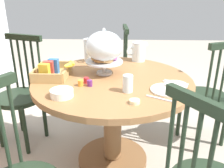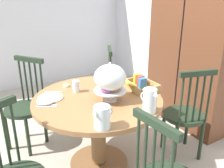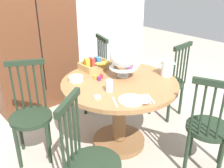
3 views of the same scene
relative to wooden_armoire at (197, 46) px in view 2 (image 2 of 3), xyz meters
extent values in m
plane|color=#A89E8E|center=(0.11, -1.50, -0.98)|extent=(10.00, 10.00, 0.00)
cube|color=silver|center=(-2.32, -1.14, 0.32)|extent=(0.06, 4.32, 2.60)
cube|color=brown|center=(0.00, 0.00, -0.03)|extent=(1.10, 0.56, 1.90)
cube|color=black|center=(0.00, -0.28, 0.06)|extent=(0.01, 0.01, 1.52)
cylinder|color=olive|center=(0.22, -1.48, -0.26)|extent=(1.15, 1.15, 0.04)
cylinder|color=brown|center=(0.22, -1.48, -0.60)|extent=(0.14, 0.14, 0.63)
cylinder|color=brown|center=(0.22, -1.48, -0.95)|extent=(0.56, 0.56, 0.06)
cylinder|color=#1E2D1E|center=(0.48, -0.64, -0.53)|extent=(0.40, 0.40, 0.04)
cylinder|color=#1E2D1E|center=(0.39, -0.47, -0.76)|extent=(0.04, 0.04, 0.45)
cylinder|color=#1E2D1E|center=(0.30, -0.74, -0.76)|extent=(0.04, 0.04, 0.45)
cylinder|color=#1E2D1E|center=(0.66, -0.55, -0.76)|extent=(0.04, 0.04, 0.45)
cylinder|color=#1E2D1E|center=(0.57, -0.82, -0.76)|extent=(0.04, 0.04, 0.45)
cylinder|color=#1E2D1E|center=(0.68, -0.56, -0.29)|extent=(0.02, 0.02, 0.48)
cylinder|color=#1E2D1E|center=(0.65, -0.63, -0.29)|extent=(0.02, 0.02, 0.48)
cylinder|color=#1E2D1E|center=(0.63, -0.69, -0.29)|extent=(0.02, 0.02, 0.48)
cylinder|color=#1E2D1E|center=(0.61, -0.76, -0.29)|extent=(0.02, 0.02, 0.48)
cylinder|color=#1E2D1E|center=(0.59, -0.83, -0.29)|extent=(0.02, 0.02, 0.48)
cube|color=#1E2D1E|center=(0.63, -0.69, -0.03)|extent=(0.14, 0.35, 0.05)
cylinder|color=#1E2D1E|center=(-0.56, -1.07, -0.53)|extent=(0.40, 0.40, 0.04)
cylinder|color=#1E2D1E|center=(-0.74, -1.13, -0.76)|extent=(0.04, 0.04, 0.45)
cylinder|color=#1E2D1E|center=(-0.50, -1.26, -0.76)|extent=(0.04, 0.04, 0.45)
cylinder|color=#1E2D1E|center=(-0.61, -0.88, -0.76)|extent=(0.04, 0.04, 0.45)
cylinder|color=#1E2D1E|center=(-0.37, -1.01, -0.76)|extent=(0.04, 0.04, 0.45)
cylinder|color=#1E2D1E|center=(-0.61, -0.86, -0.29)|extent=(0.02, 0.02, 0.48)
cylinder|color=#1E2D1E|center=(-0.54, -0.90, -0.29)|extent=(0.02, 0.02, 0.48)
cylinder|color=#1E2D1E|center=(-0.48, -0.93, -0.29)|extent=(0.02, 0.02, 0.48)
cylinder|color=#1E2D1E|center=(-0.42, -0.96, -0.29)|extent=(0.02, 0.02, 0.48)
cylinder|color=#1E2D1E|center=(-0.36, -0.99, -0.29)|extent=(0.02, 0.02, 0.48)
cube|color=#1E2D1E|center=(-0.48, -0.93, -0.03)|extent=(0.34, 0.20, 0.05)
cylinder|color=#1E2D1E|center=(-0.50, -1.98, -0.53)|extent=(0.40, 0.40, 0.04)
cylinder|color=#1E2D1E|center=(-0.53, -2.17, -0.76)|extent=(0.04, 0.04, 0.45)
cylinder|color=#1E2D1E|center=(-0.30, -2.01, -0.76)|extent=(0.04, 0.04, 0.45)
cylinder|color=#1E2D1E|center=(-0.69, -1.94, -0.76)|extent=(0.04, 0.04, 0.45)
cylinder|color=#1E2D1E|center=(-0.46, -1.78, -0.76)|extent=(0.04, 0.04, 0.45)
cylinder|color=#1E2D1E|center=(-0.70, -1.93, -0.29)|extent=(0.02, 0.02, 0.48)
cylinder|color=#1E2D1E|center=(-0.65, -1.89, -0.29)|extent=(0.02, 0.02, 0.48)
cylinder|color=#1E2D1E|center=(-0.59, -1.85, -0.29)|extent=(0.02, 0.02, 0.48)
cylinder|color=#1E2D1E|center=(-0.53, -1.81, -0.29)|extent=(0.02, 0.02, 0.48)
cylinder|color=#1E2D1E|center=(-0.47, -1.77, -0.29)|extent=(0.02, 0.02, 0.48)
cube|color=#1E2D1E|center=(-0.59, -1.85, -0.03)|extent=(0.32, 0.24, 0.05)
cylinder|color=#1E2D1E|center=(0.38, -2.28, -0.29)|extent=(0.02, 0.02, 0.48)
cylinder|color=#1E2D1E|center=(0.36, -2.21, -0.29)|extent=(0.02, 0.02, 0.48)
cylinder|color=#1E2D1E|center=(1.17, -1.57, -0.29)|extent=(0.02, 0.02, 0.48)
cylinder|color=#1E2D1E|center=(1.10, -1.58, -0.29)|extent=(0.02, 0.02, 0.48)
cylinder|color=#1E2D1E|center=(1.03, -1.58, -0.29)|extent=(0.02, 0.02, 0.48)
cylinder|color=#1E2D1E|center=(0.96, -1.59, -0.29)|extent=(0.02, 0.02, 0.48)
cube|color=#1E2D1E|center=(1.10, -1.58, -0.03)|extent=(0.36, 0.06, 0.05)
cylinder|color=silver|center=(0.32, -1.41, -0.24)|extent=(0.12, 0.12, 0.02)
cylinder|color=silver|center=(0.32, -1.41, -0.20)|extent=(0.03, 0.03, 0.09)
cylinder|color=silver|center=(0.32, -1.41, -0.15)|extent=(0.28, 0.28, 0.01)
torus|color=#B27033|center=(0.36, -1.40, -0.12)|extent=(0.10, 0.10, 0.03)
torus|color=#D19347|center=(0.34, -1.36, -0.12)|extent=(0.10, 0.10, 0.03)
torus|color=#935628|center=(0.28, -1.38, -0.12)|extent=(0.10, 0.10, 0.03)
torus|color=tan|center=(0.29, -1.43, -0.12)|extent=(0.10, 0.10, 0.03)
torus|color=#994C84|center=(0.35, -1.46, -0.12)|extent=(0.10, 0.10, 0.03)
ellipsoid|color=silver|center=(0.32, -1.41, -0.03)|extent=(0.27, 0.27, 0.22)
sphere|color=silver|center=(0.32, -1.41, 0.09)|extent=(0.02, 0.02, 0.02)
cylinder|color=silver|center=(0.67, -1.26, -0.15)|extent=(0.11, 0.11, 0.20)
cylinder|color=orange|center=(0.67, -1.26, -0.18)|extent=(0.09, 0.09, 0.13)
cone|color=silver|center=(0.73, -1.26, -0.06)|extent=(0.04, 0.04, 0.03)
torus|color=silver|center=(0.60, -1.26, -0.14)|extent=(0.07, 0.02, 0.07)
cylinder|color=silver|center=(0.68, -1.69, -0.16)|extent=(0.12, 0.12, 0.17)
cylinder|color=white|center=(0.68, -1.69, -0.19)|extent=(0.10, 0.10, 0.11)
cone|color=silver|center=(0.70, -1.75, -0.09)|extent=(0.05, 0.05, 0.03)
torus|color=silver|center=(0.65, -1.62, -0.15)|extent=(0.04, 0.07, 0.07)
cube|color=tan|center=(0.26, -1.03, -0.24)|extent=(0.30, 0.22, 0.01)
cube|color=tan|center=(0.26, -1.14, -0.21)|extent=(0.30, 0.02, 0.07)
cube|color=tan|center=(0.26, -0.92, -0.21)|extent=(0.30, 0.02, 0.07)
cube|color=tan|center=(0.11, -1.03, -0.21)|extent=(0.02, 0.22, 0.07)
cube|color=tan|center=(0.41, -1.03, -0.21)|extent=(0.02, 0.22, 0.07)
cube|color=gold|center=(0.17, -1.00, -0.18)|extent=(0.05, 0.08, 0.11)
cube|color=#B23D33|center=(0.23, -1.01, -0.18)|extent=(0.05, 0.07, 0.11)
cube|color=#336BAD|center=(0.29, -1.04, -0.18)|extent=(0.05, 0.07, 0.11)
ellipsoid|color=yellow|center=(0.23, -1.17, -0.15)|extent=(0.14, 0.08, 0.05)
ellipsoid|color=yellow|center=(0.26, -1.17, -0.15)|extent=(0.13, 0.03, 0.05)
ellipsoid|color=yellow|center=(0.29, -1.17, -0.15)|extent=(0.14, 0.08, 0.05)
cylinder|color=white|center=(0.01, -1.84, -0.24)|extent=(0.22, 0.22, 0.01)
cylinder|color=white|center=(0.08, -1.90, -0.23)|extent=(0.15, 0.15, 0.01)
cylinder|color=white|center=(-0.10, -1.18, -0.22)|extent=(0.14, 0.14, 0.04)
cylinder|color=silver|center=(-0.01, -1.58, -0.19)|extent=(0.06, 0.06, 0.11)
cylinder|color=beige|center=(-0.17, -1.62, -0.23)|extent=(0.06, 0.06, 0.02)
cylinder|color=#B7282D|center=(0.13, -1.30, -0.22)|extent=(0.04, 0.04, 0.04)
cylinder|color=orange|center=(0.08, -1.27, -0.22)|extent=(0.04, 0.04, 0.04)
cylinder|color=#5B2366|center=(0.08, -1.33, -0.22)|extent=(0.04, 0.04, 0.04)
cube|color=silver|center=(0.14, -1.90, -0.24)|extent=(0.10, 0.15, 0.01)
cube|color=silver|center=(0.16, -1.92, -0.24)|extent=(0.10, 0.15, 0.01)
cube|color=silver|center=(-0.11, -1.77, -0.24)|extent=(0.10, 0.15, 0.01)
camera|label=1|loc=(-1.42, -1.54, 0.38)|focal=39.19mm
camera|label=2|loc=(2.02, -2.43, 0.69)|focal=40.66mm
camera|label=3|loc=(-1.32, -3.12, 0.75)|focal=40.24mm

